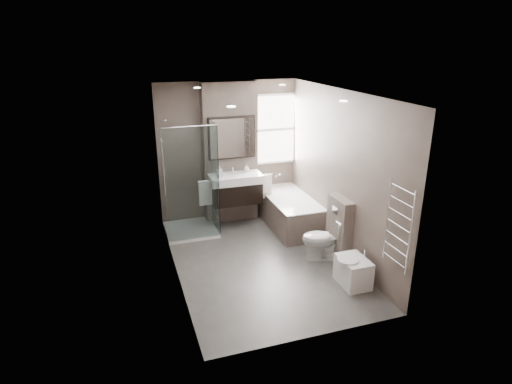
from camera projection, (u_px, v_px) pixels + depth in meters
name	position (u px, v px, depth m)	size (l,w,h in m)	color
room	(261.00, 183.00, 6.28)	(2.70, 3.90, 2.70)	#474441
vanity_pier	(230.00, 154.00, 7.86)	(1.00, 0.25, 2.60)	brown
vanity	(236.00, 188.00, 7.74)	(0.95, 0.47, 0.66)	black
mirror_cabinet	(232.00, 138.00, 7.61)	(0.86, 0.08, 0.76)	black
towel_left	(206.00, 193.00, 7.57)	(0.24, 0.06, 0.44)	silver
towel_right	(265.00, 187.00, 7.90)	(0.24, 0.06, 0.44)	silver
shower_enclosure	(196.00, 207.00, 7.54)	(0.90, 0.90, 2.00)	white
bathtub	(289.00, 210.00, 7.87)	(0.75, 1.60, 0.57)	brown
window	(274.00, 129.00, 8.09)	(0.98, 0.06, 1.33)	white
toilet	(324.00, 239.00, 6.69)	(0.39, 0.68, 0.69)	white
cistern_box	(339.00, 228.00, 6.68)	(0.19, 0.55, 1.00)	brown
bidet	(353.00, 271.00, 6.02)	(0.43, 0.50, 0.52)	white
towel_radiator	(399.00, 226.00, 5.28)	(0.03, 0.49, 1.10)	silver
soap_bottle_a	(220.00, 171.00, 7.52)	(0.09, 0.09, 0.19)	white
soap_bottle_b	(246.00, 168.00, 7.80)	(0.11, 0.11, 0.14)	white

